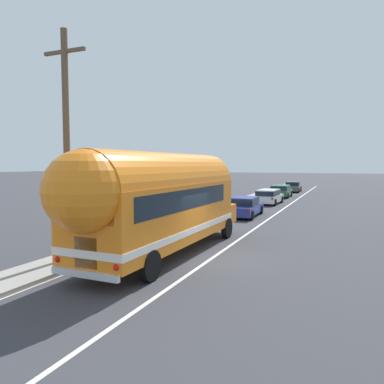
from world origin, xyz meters
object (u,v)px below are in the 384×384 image
at_px(car_lead, 245,206).
at_px(car_second, 269,196).
at_px(car_third, 281,190).
at_px(car_fourth, 293,186).
at_px(utility_pole, 67,143).
at_px(painted_bus, 160,199).

distance_m(car_lead, car_second, 8.65).
relative_size(car_lead, car_second, 1.05).
height_order(car_second, car_third, same).
relative_size(car_second, car_fourth, 1.02).
height_order(utility_pole, car_second, utility_pole).
bearing_deg(utility_pole, car_fourth, 85.88).
bearing_deg(car_fourth, utility_pole, -94.12).
xyz_separation_m(car_second, car_third, (-0.14, 7.62, 0.00)).
bearing_deg(utility_pole, car_third, 84.94).
bearing_deg(car_second, car_lead, -89.88).
bearing_deg(painted_bus, car_second, 89.76).
bearing_deg(car_lead, painted_bus, -90.49).
xyz_separation_m(utility_pole, painted_bus, (2.78, 2.00, -2.12)).
distance_m(utility_pole, car_lead, 15.20).
bearing_deg(car_lead, car_second, 90.12).
bearing_deg(utility_pole, painted_bus, 35.80).
height_order(car_lead, car_second, same).
bearing_deg(car_second, car_third, 91.08).
xyz_separation_m(painted_bus, car_lead, (0.11, 12.46, -1.56)).
distance_m(car_second, car_fourth, 16.40).
distance_m(car_third, car_fourth, 8.78).
distance_m(painted_bus, car_third, 28.77).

